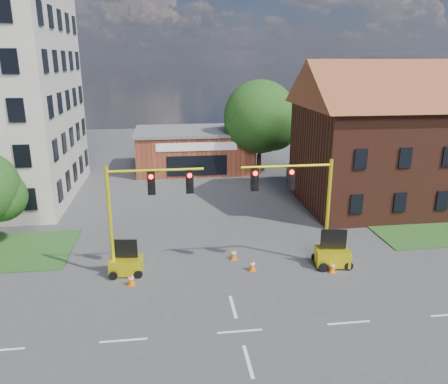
# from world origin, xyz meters

# --- Properties ---
(ground) EXTENTS (120.00, 120.00, 0.00)m
(ground) POSITION_xyz_m (0.00, 0.00, 0.00)
(ground) COLOR #414143
(ground) RESTS_ON ground
(lane_markings) EXTENTS (60.00, 36.00, 0.01)m
(lane_markings) POSITION_xyz_m (0.00, -3.00, 0.01)
(lane_markings) COLOR white
(lane_markings) RESTS_ON ground
(brick_shop) EXTENTS (12.40, 8.40, 4.30)m
(brick_shop) POSITION_xyz_m (0.00, 29.98, 2.16)
(brick_shop) COLOR maroon
(brick_shop) RESTS_ON ground
(townhouse_row) EXTENTS (21.00, 11.00, 11.50)m
(townhouse_row) POSITION_xyz_m (18.00, 16.00, 5.93)
(townhouse_row) COLOR #4F2417
(townhouse_row) RESTS_ON ground
(tree_large) EXTENTS (7.72, 7.35, 9.56)m
(tree_large) POSITION_xyz_m (6.88, 27.08, 5.64)
(tree_large) COLOR #382014
(tree_large) RESTS_ON ground
(signal_mast_west) EXTENTS (5.30, 0.60, 6.20)m
(signal_mast_west) POSITION_xyz_m (-4.36, 6.00, 3.92)
(signal_mast_west) COLOR gray
(signal_mast_west) RESTS_ON ground
(signal_mast_east) EXTENTS (5.30, 0.60, 6.20)m
(signal_mast_east) POSITION_xyz_m (4.36, 6.00, 3.92)
(signal_mast_east) COLOR gray
(signal_mast_east) RESTS_ON ground
(trailer_west) EXTENTS (1.84, 1.34, 1.96)m
(trailer_west) POSITION_xyz_m (-5.35, 6.11, 0.61)
(trailer_west) COLOR yellow
(trailer_west) RESTS_ON ground
(trailer_east) EXTENTS (2.05, 1.53, 2.13)m
(trailer_east) POSITION_xyz_m (6.30, 5.59, 0.67)
(trailer_east) COLOR yellow
(trailer_east) RESTS_ON ground
(cone_a) EXTENTS (0.40, 0.40, 0.70)m
(cone_a) POSITION_xyz_m (-5.00, 4.76, 0.34)
(cone_a) COLOR orange
(cone_a) RESTS_ON ground
(cone_b) EXTENTS (0.40, 0.40, 0.70)m
(cone_b) POSITION_xyz_m (0.83, 7.15, 0.34)
(cone_b) COLOR orange
(cone_b) RESTS_ON ground
(cone_c) EXTENTS (0.40, 0.40, 0.70)m
(cone_c) POSITION_xyz_m (1.65, 5.59, 0.34)
(cone_c) COLOR orange
(cone_c) RESTS_ON ground
(cone_d) EXTENTS (0.40, 0.40, 0.70)m
(cone_d) POSITION_xyz_m (6.02, 4.82, 0.34)
(cone_d) COLOR orange
(cone_d) RESTS_ON ground
(pickup_white) EXTENTS (5.40, 3.96, 1.36)m
(pickup_white) POSITION_xyz_m (12.21, 14.27, 0.68)
(pickup_white) COLOR silver
(pickup_white) RESTS_ON ground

